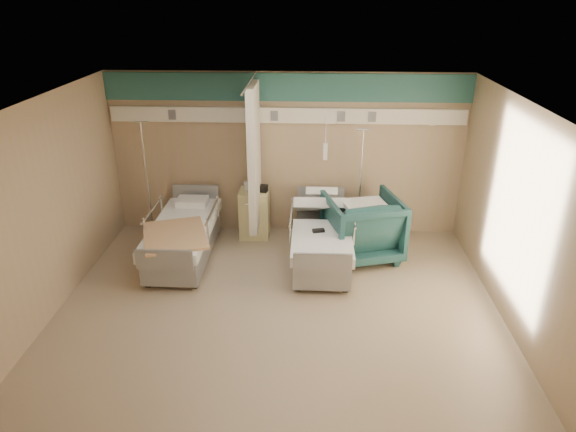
{
  "coord_description": "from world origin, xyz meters",
  "views": [
    {
      "loc": [
        0.41,
        -5.94,
        4.04
      ],
      "look_at": [
        0.11,
        0.6,
        1.11
      ],
      "focal_mm": 32.0,
      "sensor_mm": 36.0,
      "label": 1
    }
  ],
  "objects_px": {
    "bed_right": "(321,244)",
    "visitor_armchair": "(362,227)",
    "bed_left": "(184,241)",
    "iv_stand_right": "(358,217)",
    "iv_stand_left": "(151,214)",
    "bedside_cabinet": "(255,213)"
  },
  "relations": [
    {
      "from": "bed_right",
      "to": "bed_left",
      "type": "bearing_deg",
      "value": 180.0
    },
    {
      "from": "bed_right",
      "to": "iv_stand_left",
      "type": "distance_m",
      "value": 3.06
    },
    {
      "from": "bedside_cabinet",
      "to": "bed_left",
      "type": "bearing_deg",
      "value": -139.4
    },
    {
      "from": "bed_left",
      "to": "bedside_cabinet",
      "type": "relative_size",
      "value": 2.54
    },
    {
      "from": "iv_stand_right",
      "to": "iv_stand_left",
      "type": "relative_size",
      "value": 0.95
    },
    {
      "from": "bedside_cabinet",
      "to": "iv_stand_left",
      "type": "distance_m",
      "value": 1.81
    },
    {
      "from": "iv_stand_left",
      "to": "iv_stand_right",
      "type": "bearing_deg",
      "value": 0.85
    },
    {
      "from": "bedside_cabinet",
      "to": "iv_stand_right",
      "type": "relative_size",
      "value": 0.43
    },
    {
      "from": "visitor_armchair",
      "to": "iv_stand_left",
      "type": "bearing_deg",
      "value": -24.11
    },
    {
      "from": "bed_right",
      "to": "visitor_armchair",
      "type": "distance_m",
      "value": 0.72
    },
    {
      "from": "bed_left",
      "to": "visitor_armchair",
      "type": "distance_m",
      "value": 2.87
    },
    {
      "from": "visitor_armchair",
      "to": "bed_left",
      "type": "bearing_deg",
      "value": -10.29
    },
    {
      "from": "bed_right",
      "to": "visitor_armchair",
      "type": "height_order",
      "value": "visitor_armchair"
    },
    {
      "from": "bed_right",
      "to": "bedside_cabinet",
      "type": "xyz_separation_m",
      "value": [
        -1.15,
        0.9,
        0.11
      ]
    },
    {
      "from": "bed_left",
      "to": "iv_stand_left",
      "type": "bearing_deg",
      "value": 132.8
    },
    {
      "from": "bed_right",
      "to": "iv_stand_left",
      "type": "bearing_deg",
      "value": 164.6
    },
    {
      "from": "iv_stand_right",
      "to": "iv_stand_left",
      "type": "distance_m",
      "value": 3.6
    },
    {
      "from": "bed_right",
      "to": "bed_left",
      "type": "distance_m",
      "value": 2.2
    },
    {
      "from": "bed_right",
      "to": "bed_left",
      "type": "xyz_separation_m",
      "value": [
        -2.2,
        0.0,
        0.0
      ]
    },
    {
      "from": "bed_left",
      "to": "bedside_cabinet",
      "type": "xyz_separation_m",
      "value": [
        1.05,
        0.9,
        0.11
      ]
    },
    {
      "from": "bed_right",
      "to": "iv_stand_right",
      "type": "xyz_separation_m",
      "value": [
        0.65,
        0.87,
        0.09
      ]
    },
    {
      "from": "bed_left",
      "to": "iv_stand_right",
      "type": "bearing_deg",
      "value": 16.93
    }
  ]
}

